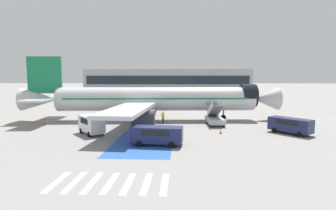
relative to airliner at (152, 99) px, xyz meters
name	(u,v)px	position (x,y,z in m)	size (l,w,h in m)	color
ground_plane	(166,120)	(2.13, 0.19, -3.43)	(600.00, 600.00, 0.00)	gray
apron_leadline_yellow	(157,120)	(0.66, 0.05, -3.42)	(0.20, 75.52, 0.01)	gold
apron_stand_patch_blue	(143,143)	(0.66, -15.12, -3.42)	(6.26, 11.24, 0.01)	#2856A8
apron_walkway_bar_0	(57,182)	(-3.54, -25.78, -3.42)	(0.44, 3.60, 0.01)	silver
apron_walkway_bar_1	(75,182)	(-2.34, -25.78, -3.42)	(0.44, 3.60, 0.01)	silver
apron_walkway_bar_2	(92,182)	(-1.14, -25.78, -3.42)	(0.44, 3.60, 0.01)	silver
apron_walkway_bar_3	(110,183)	(0.06, -25.78, -3.42)	(0.44, 3.60, 0.01)	silver
apron_walkway_bar_4	(128,183)	(1.26, -25.78, -3.42)	(0.44, 3.60, 0.01)	silver
apron_walkway_bar_5	(146,184)	(2.46, -25.78, -3.42)	(0.44, 3.60, 0.01)	silver
apron_walkway_bar_6	(165,184)	(3.66, -25.78, -3.42)	(0.44, 3.60, 0.01)	silver
airliner	(152,99)	(0.00, 0.00, 0.00)	(41.63, 34.12, 10.27)	silver
boarding_stairs_forward	(215,118)	(9.67, -3.68, -2.47)	(2.58, 5.37, 3.78)	#ADB2BA
fuel_tanker	(141,99)	(-5.28, 21.97, -1.77)	(10.83, 4.18, 3.30)	#38383D
service_van_0	(91,123)	(-6.29, -11.07, -2.08)	(4.12, 4.34, 2.27)	silver
service_van_1	(157,134)	(2.23, -15.90, -2.26)	(5.40, 2.33, 1.93)	#1E234C
service_van_2	(290,124)	(18.20, -9.48, -2.25)	(4.74, 5.01, 1.94)	#1E234C
ground_crew_0	(93,118)	(-8.17, -5.18, -2.36)	(0.44, 0.25, 1.83)	#2D2D33
ground_crew_1	(163,116)	(1.94, -2.89, -2.34)	(0.49, 0.40, 1.86)	#2D2D33
traffic_cone_0	(44,121)	(-16.17, -3.81, -3.12)	(0.56, 0.56, 0.62)	orange
traffic_cone_1	(221,132)	(9.62, -9.89, -3.19)	(0.42, 0.42, 0.46)	orange
terminal_building	(167,81)	(-1.96, 81.72, 2.03)	(76.59, 12.10, 10.90)	#9EA3A8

